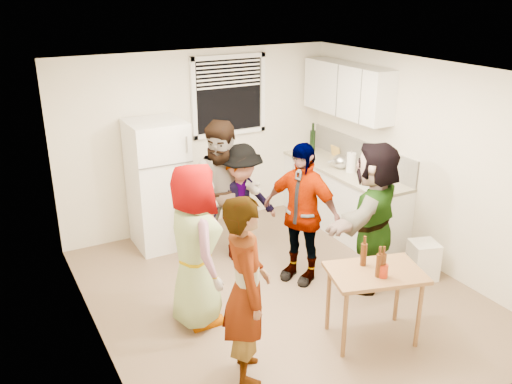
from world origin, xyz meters
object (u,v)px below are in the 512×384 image
serving_table (370,337)px  beer_bottle_counter (363,181)px  wine_bottle (312,152)px  guest_back_left (226,261)px  guest_black (299,277)px  guest_back_right (241,258)px  guest_grey (198,319)px  guest_stripe (247,373)px  blue_cup (367,185)px  beer_bottle_table (382,276)px  refrigerator (159,185)px  red_cup (383,277)px  trash_bin (423,258)px  guest_orange (368,283)px  kettle (341,168)px

serving_table → beer_bottle_counter: bearing=54.6°
wine_bottle → guest_back_left: (-1.96, -1.01, -0.90)m
guest_black → guest_back_right: bearing=179.1°
guest_grey → serving_table: bearing=-124.7°
beer_bottle_counter → guest_stripe: size_ratio=0.14×
beer_bottle_counter → blue_cup: bearing=-111.2°
beer_bottle_table → guest_grey: bearing=139.0°
wine_bottle → beer_bottle_table: wine_bottle is taller
serving_table → refrigerator: bearing=110.4°
beer_bottle_counter → red_cup: size_ratio=1.90×
blue_cup → trash_bin: 1.15m
beer_bottle_table → guest_stripe: size_ratio=0.13×
refrigerator → beer_bottle_counter: refrigerator is taller
blue_cup → guest_back_right: size_ratio=0.08×
guest_grey → guest_orange: bearing=-93.8°
red_cup → guest_black: bearing=88.8°
trash_bin → red_cup: red_cup is taller
refrigerator → red_cup: bearing=-70.5°
guest_grey → guest_back_left: 1.31m
wine_bottle → trash_bin: bearing=-91.6°
red_cup → guest_back_left: bearing=103.9°
kettle → guest_orange: bearing=-90.2°
trash_bin → beer_bottle_table: bearing=-151.0°
refrigerator → guest_back_right: 1.44m
refrigerator → blue_cup: refrigerator is taller
trash_bin → guest_black: trash_bin is taller
blue_cup → wine_bottle: bearing=82.2°
trash_bin → beer_bottle_table: beer_bottle_table is taller
red_cup → guest_grey: size_ratio=0.07×
beer_bottle_counter → guest_back_left: beer_bottle_counter is taller
kettle → guest_grey: 3.06m
guest_orange → serving_table: bearing=21.5°
wine_bottle → beer_bottle_table: size_ratio=1.48×
kettle → guest_black: bearing=-120.1°
guest_back_right → serving_table: bearing=-83.6°
guest_back_left → beer_bottle_table: bearing=-44.4°
beer_bottle_counter → guest_grey: bearing=-166.5°
trash_bin → blue_cup: bearing=98.5°
red_cup → kettle: bearing=61.5°
refrigerator → guest_black: 2.18m
refrigerator → kettle: refrigerator is taller
serving_table → guest_back_left: (-0.57, 2.13, 0.00)m
guest_grey → guest_back_right: guest_back_right is taller
refrigerator → kettle: bearing=-16.6°
beer_bottle_counter → wine_bottle: bearing=83.9°
refrigerator → blue_cup: bearing=-31.8°
guest_stripe → guest_back_right: 2.22m
refrigerator → beer_bottle_table: refrigerator is taller
beer_bottle_table → guest_orange: size_ratio=0.13×
guest_stripe → guest_black: 1.82m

